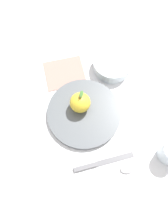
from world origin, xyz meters
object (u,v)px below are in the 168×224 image
at_px(knife, 98,164).
at_px(spoon, 122,170).
at_px(side_bowl, 112,64).
at_px(dinner_plate, 84,113).
at_px(apple, 80,103).
at_px(linen_napkin, 65,73).

bearing_deg(knife, spoon, -81.29).
relative_size(side_bowl, spoon, 0.93).
distance_m(dinner_plate, spoon, 0.22).
bearing_deg(side_bowl, apple, 167.95).
height_order(side_bowl, spoon, side_bowl).
xyz_separation_m(apple, linen_napkin, (0.11, 0.11, -0.05)).
relative_size(dinner_plate, knife, 1.51).
bearing_deg(side_bowl, spoon, -154.59).
distance_m(apple, knife, 0.20).
height_order(apple, linen_napkin, apple).
height_order(knife, spoon, spoon).
height_order(spoon, linen_napkin, spoon).
distance_m(dinner_plate, apple, 0.05).
relative_size(side_bowl, linen_napkin, 0.96).
bearing_deg(linen_napkin, side_bowl, -59.37).
height_order(dinner_plate, apple, apple).
height_order(dinner_plate, side_bowl, side_bowl).
xyz_separation_m(apple, spoon, (-0.14, -0.20, -0.05)).
bearing_deg(linen_napkin, spoon, -128.42).
bearing_deg(side_bowl, knife, -166.18).
distance_m(apple, linen_napkin, 0.16).
height_order(side_bowl, knife, side_bowl).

